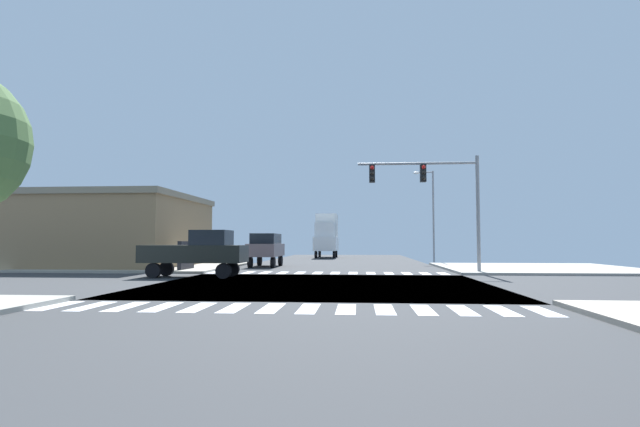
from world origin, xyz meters
TOP-DOWN VIEW (x-y plane):
  - ground at (0.00, 0.00)m, footprint 90.00×90.00m
  - sidewalk_corner_ne at (13.00, 12.00)m, footprint 12.00×12.00m
  - sidewalk_corner_nw at (-13.00, 12.00)m, footprint 12.00×12.00m
  - crosswalk_near at (-0.25, -7.30)m, footprint 13.50×2.00m
  - crosswalk_far at (-0.25, 7.30)m, footprint 13.50×2.00m
  - traffic_signal_mast at (5.62, 7.25)m, footprint 6.75×0.55m
  - street_lamp at (7.73, 21.93)m, footprint 1.78×0.32m
  - bank_building at (-16.90, 12.54)m, footprint 15.15×11.19m
  - suv_farside_2 at (-5.00, 13.89)m, footprint 1.96×4.60m
  - pickup_queued_1 at (-6.45, 3.50)m, footprint 5.10×2.00m
  - box_truck_leading_1 at (-2.00, 33.71)m, footprint 2.40×7.20m

SIDE VIEW (x-z plane):
  - ground at x=0.00m, z-range -0.05..0.00m
  - crosswalk_near at x=-0.25m, z-range 0.00..0.01m
  - crosswalk_far at x=-0.25m, z-range 0.00..0.01m
  - sidewalk_corner_ne at x=13.00m, z-range 0.00..0.14m
  - sidewalk_corner_nw at x=-13.00m, z-range 0.00..0.14m
  - pickup_queued_1 at x=-6.45m, z-range 0.12..2.47m
  - suv_farside_2 at x=-5.00m, z-range 0.22..2.56m
  - bank_building at x=-16.90m, z-range 0.01..5.03m
  - box_truck_leading_1 at x=-2.00m, z-range 0.14..4.99m
  - street_lamp at x=7.73m, z-range 0.78..8.65m
  - traffic_signal_mast at x=5.62m, z-range 1.58..8.16m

